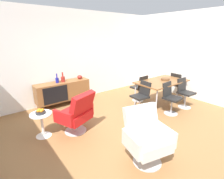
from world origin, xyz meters
name	(u,v)px	position (x,y,z in m)	size (l,w,h in m)	color
ground_plane	(126,130)	(0.00, 0.00, 0.00)	(8.32, 8.32, 0.00)	olive
wall_back	(72,57)	(0.00, 2.60, 1.40)	(6.80, 0.12, 2.80)	white
wall_right	(203,57)	(3.20, 0.00, 1.40)	(0.12, 5.60, 2.80)	white
sideboard	(63,91)	(-0.51, 2.30, 0.44)	(1.60, 0.45, 0.72)	brown
vase_cobalt	(80,77)	(0.08, 2.30, 0.78)	(0.16, 0.16, 0.12)	maroon
vase_sculptural_dark	(57,80)	(-0.65, 2.30, 0.80)	(0.09, 0.09, 0.27)	navy
vase_ceramic_small	(63,79)	(-0.48, 2.30, 0.81)	(0.11, 0.11, 0.29)	maroon
dining_table	(162,82)	(1.88, 0.49, 0.70)	(1.60, 0.90, 0.74)	brown
wooden_bowl_on_table	(165,79)	(2.03, 0.48, 0.77)	(0.26, 0.26, 0.06)	brown
dining_chair_front_right	(184,92)	(2.23, -0.07, 0.47)	(0.42, 0.44, 0.86)	black
dining_chair_near_window	(141,96)	(0.99, 0.48, 0.47)	(0.45, 0.43, 0.86)	black
dining_chair_back_left	(140,87)	(1.53, 1.05, 0.47)	(0.41, 0.44, 0.86)	black
dining_chair_far_end	(177,84)	(2.77, 0.49, 0.47)	(0.45, 0.42, 0.86)	black
dining_chair_front_left	(170,97)	(1.53, -0.07, 0.47)	(0.42, 0.45, 0.86)	black
lounge_chair_red	(77,113)	(-0.90, 0.61, 0.47)	(0.85, 0.83, 0.95)	red
armchair_black_shell	(146,136)	(-0.39, -0.90, 0.47)	(0.82, 0.78, 0.95)	silver
side_table_round	(42,122)	(-1.55, 0.92, 0.32)	(0.44, 0.44, 0.52)	white
fruit_bowl	(40,112)	(-1.55, 0.92, 0.56)	(0.20, 0.20, 0.11)	#262628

